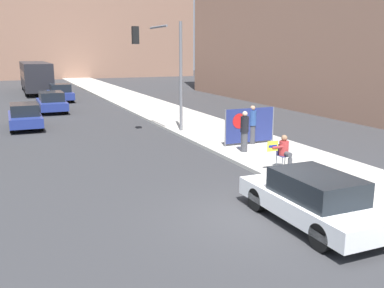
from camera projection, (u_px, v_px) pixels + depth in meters
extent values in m
plane|color=#303033|center=(259.00, 219.00, 11.14)|extent=(160.00, 160.00, 0.00)
cube|color=#B7B2A8|center=(187.00, 121.00, 26.21)|extent=(4.27, 90.00, 0.14)
cylinder|color=#474C56|center=(282.00, 164.00, 15.11)|extent=(0.03, 0.03, 0.47)
cylinder|color=#474C56|center=(291.00, 163.00, 15.26)|extent=(0.03, 0.03, 0.47)
cylinder|color=#474C56|center=(276.00, 162.00, 15.45)|extent=(0.03, 0.03, 0.47)
cylinder|color=#474C56|center=(285.00, 160.00, 15.59)|extent=(0.03, 0.03, 0.47)
cube|color=navy|center=(284.00, 156.00, 15.30)|extent=(0.40, 0.40, 0.02)
cube|color=navy|center=(281.00, 149.00, 15.43)|extent=(0.40, 0.02, 0.38)
cylinder|color=#424247|center=(287.00, 154.00, 15.14)|extent=(0.18, 0.42, 0.18)
cylinder|color=#424247|center=(290.00, 165.00, 15.02)|extent=(0.16, 0.16, 0.47)
cube|color=black|center=(291.00, 170.00, 15.01)|extent=(0.20, 0.28, 0.10)
cylinder|color=#B23333|center=(284.00, 148.00, 15.27)|extent=(0.34, 0.34, 0.52)
sphere|color=#936B4C|center=(284.00, 138.00, 15.19)|extent=(0.22, 0.22, 0.22)
cylinder|color=#B23333|center=(277.00, 147.00, 15.05)|extent=(0.45, 0.09, 0.09)
cube|color=yellow|center=(273.00, 146.00, 14.96)|extent=(0.44, 0.02, 0.37)
cube|color=navy|center=(273.00, 146.00, 14.95)|extent=(0.33, 0.01, 0.09)
cylinder|color=#424247|center=(244.00, 142.00, 17.90)|extent=(0.28, 0.28, 0.83)
cylinder|color=black|center=(245.00, 124.00, 17.74)|extent=(0.34, 0.34, 0.66)
sphere|color=beige|center=(245.00, 114.00, 17.65)|extent=(0.22, 0.22, 0.22)
cylinder|color=#424247|center=(252.00, 135.00, 19.41)|extent=(0.28, 0.28, 0.85)
cylinder|color=navy|center=(252.00, 118.00, 19.25)|extent=(0.34, 0.34, 0.67)
sphere|color=tan|center=(253.00, 108.00, 19.15)|extent=(0.22, 0.22, 0.22)
cylinder|color=slate|center=(225.00, 128.00, 18.75)|extent=(0.06, 0.06, 1.64)
cylinder|color=slate|center=(273.00, 125.00, 19.70)|extent=(0.06, 0.06, 1.64)
cube|color=navy|center=(250.00, 125.00, 19.21)|extent=(2.47, 0.02, 1.54)
cylinder|color=red|center=(240.00, 121.00, 18.94)|extent=(0.68, 0.01, 0.68)
cylinder|color=slate|center=(181.00, 77.00, 22.17)|extent=(0.16, 0.16, 5.61)
cylinder|color=slate|center=(158.00, 27.00, 21.16)|extent=(0.13, 2.39, 0.11)
cube|color=black|center=(135.00, 35.00, 20.78)|extent=(0.30, 0.30, 0.84)
sphere|color=green|center=(136.00, 41.00, 20.84)|extent=(0.18, 0.18, 0.18)
cube|color=white|center=(311.00, 204.00, 10.73)|extent=(1.71, 4.24, 0.48)
cube|color=black|center=(317.00, 186.00, 10.47)|extent=(1.47, 2.21, 0.59)
cylinder|color=black|center=(257.00, 199.00, 11.67)|extent=(0.22, 0.64, 0.64)
cylinder|color=black|center=(302.00, 192.00, 12.24)|extent=(0.22, 0.64, 0.64)
cylinder|color=black|center=(322.00, 237.00, 9.31)|extent=(0.22, 0.64, 0.64)
cylinder|color=black|center=(373.00, 226.00, 9.88)|extent=(0.22, 0.64, 0.64)
cube|color=navy|center=(25.00, 119.00, 24.07)|extent=(1.70, 4.16, 0.52)
cube|color=black|center=(24.00, 109.00, 23.80)|extent=(1.46, 2.16, 0.62)
cylinder|color=black|center=(11.00, 120.00, 24.99)|extent=(0.22, 0.64, 0.64)
cylinder|color=black|center=(38.00, 118.00, 25.56)|extent=(0.22, 0.64, 0.64)
cylinder|color=black|center=(12.00, 127.00, 22.67)|extent=(0.22, 0.64, 0.64)
cylinder|color=black|center=(41.00, 125.00, 23.25)|extent=(0.22, 0.64, 0.64)
cube|color=navy|center=(52.00, 104.00, 30.55)|extent=(1.81, 4.58, 0.54)
cube|color=black|center=(51.00, 96.00, 30.25)|extent=(1.56, 2.38, 0.64)
cylinder|color=black|center=(39.00, 106.00, 31.56)|extent=(0.22, 0.64, 0.64)
cylinder|color=black|center=(61.00, 105.00, 32.17)|extent=(0.22, 0.64, 0.64)
cylinder|color=black|center=(42.00, 110.00, 29.01)|extent=(0.22, 0.64, 0.64)
cylinder|color=black|center=(66.00, 109.00, 29.63)|extent=(0.22, 0.64, 0.64)
cube|color=navy|center=(60.00, 95.00, 36.85)|extent=(1.86, 4.23, 0.58)
cube|color=black|center=(60.00, 88.00, 36.56)|extent=(1.60, 2.20, 0.67)
cylinder|color=black|center=(49.00, 97.00, 37.76)|extent=(0.22, 0.64, 0.64)
cylinder|color=black|center=(68.00, 96.00, 38.40)|extent=(0.22, 0.64, 0.64)
cylinder|color=black|center=(52.00, 100.00, 35.41)|extent=(0.22, 0.64, 0.64)
cylinder|color=black|center=(73.00, 99.00, 36.04)|extent=(0.22, 0.64, 0.64)
cube|color=#232328|center=(35.00, 75.00, 44.41)|extent=(2.56, 12.19, 2.65)
cube|color=black|center=(35.00, 74.00, 44.37)|extent=(2.58, 11.59, 0.87)
cylinder|color=black|center=(23.00, 85.00, 47.63)|extent=(0.30, 1.04, 1.04)
cylinder|color=black|center=(45.00, 85.00, 48.50)|extent=(0.30, 1.04, 1.04)
cylinder|color=black|center=(26.00, 91.00, 40.84)|extent=(0.30, 1.04, 1.04)
cylinder|color=black|center=(51.00, 90.00, 41.72)|extent=(0.30, 1.04, 1.04)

